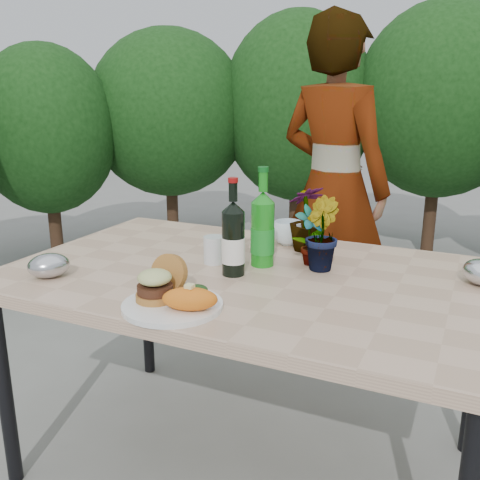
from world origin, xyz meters
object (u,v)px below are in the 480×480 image
at_px(wine_bottle, 233,240).
at_px(person, 333,187).
at_px(patio_table, 250,288).
at_px(dinner_plate, 172,306).

xyz_separation_m(wine_bottle, person, (0.01, 1.17, -0.02)).
bearing_deg(person, patio_table, 109.13).
height_order(wine_bottle, person, person).
relative_size(patio_table, person, 0.94).
bearing_deg(patio_table, wine_bottle, -130.45).
height_order(dinner_plate, wine_bottle, wine_bottle).
bearing_deg(dinner_plate, person, 88.37).
height_order(dinner_plate, person, person).
relative_size(patio_table, dinner_plate, 5.71).
bearing_deg(dinner_plate, wine_bottle, 84.39).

